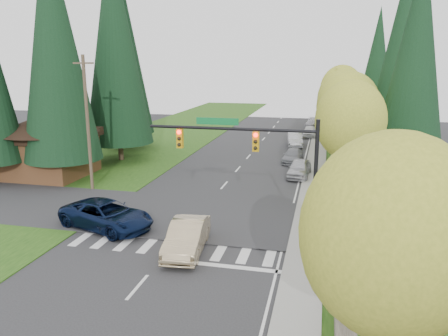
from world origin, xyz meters
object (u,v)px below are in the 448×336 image
(sedan_champagne, at_px, (187,237))
(parked_car_a, at_px, (299,168))
(parked_car_c, at_px, (295,140))
(parked_car_d, at_px, (310,132))
(parked_car_b, at_px, (293,156))
(parked_car_e, at_px, (312,123))
(suv_navy, at_px, (107,215))

(sedan_champagne, relative_size, parked_car_a, 1.12)
(parked_car_c, bearing_deg, parked_car_d, 71.02)
(parked_car_b, height_order, parked_car_d, parked_car_d)
(parked_car_e, bearing_deg, parked_car_d, -86.42)
(parked_car_c, distance_m, parked_car_d, 7.14)
(parked_car_d, bearing_deg, parked_car_c, -100.29)
(sedan_champagne, distance_m, parked_car_e, 46.90)
(parked_car_a, distance_m, parked_car_b, 5.57)
(parked_car_c, bearing_deg, suv_navy, -114.89)
(parked_car_c, distance_m, parked_car_e, 16.40)
(parked_car_d, distance_m, parked_car_e, 9.35)
(sedan_champagne, distance_m, parked_car_d, 37.61)
(sedan_champagne, bearing_deg, parked_car_a, 68.35)
(sedan_champagne, height_order, suv_navy, suv_navy)
(suv_navy, height_order, parked_car_c, suv_navy)
(parked_car_b, height_order, parked_car_e, parked_car_e)
(parked_car_d, xyz_separation_m, parked_car_e, (0.00, 9.34, -0.07))
(parked_car_e, bearing_deg, sedan_champagne, -92.09)
(suv_navy, bearing_deg, parked_car_b, -6.16)
(parked_car_b, height_order, parked_car_c, parked_car_c)
(suv_navy, height_order, parked_car_e, suv_navy)
(parked_car_a, distance_m, parked_car_d, 20.85)
(suv_navy, distance_m, parked_car_e, 45.82)
(parked_car_c, xyz_separation_m, parked_car_e, (1.40, 16.34, -0.11))
(parked_car_c, bearing_deg, parked_car_e, 77.44)
(parked_car_a, xyz_separation_m, parked_car_b, (-0.97, 5.49, -0.11))
(sedan_champagne, xyz_separation_m, parked_car_d, (4.63, 37.33, -0.09))
(parked_car_d, bearing_deg, parked_car_b, -92.58)
(parked_car_d, bearing_deg, suv_navy, -105.05)
(sedan_champagne, height_order, parked_car_a, sedan_champagne)
(parked_car_d, height_order, parked_car_e, parked_car_d)
(parked_car_b, bearing_deg, parked_car_a, -77.25)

